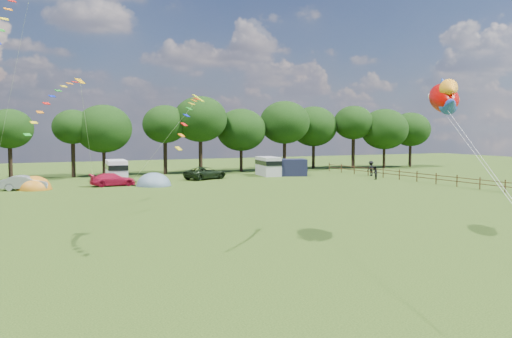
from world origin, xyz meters
name	(u,v)px	position (x,y,z in m)	size (l,w,h in m)	color
ground_plane	(352,294)	(0.00, 0.00, 0.00)	(180.00, 180.00, 0.00)	black
tree_line	(133,126)	(5.30, 54.99, 6.35)	(102.98, 10.98, 10.27)	black
fence	(408,175)	(32.00, 34.50, 0.70)	(0.12, 33.12, 1.20)	#472D19
car_b	(25,183)	(-8.32, 42.50, 0.72)	(1.52, 4.07, 1.44)	gray
car_c	(113,180)	(0.20, 42.91, 0.67)	(1.89, 4.49, 1.35)	#BC1234
car_d	(205,173)	(11.69, 46.24, 0.73)	(2.43, 5.36, 1.46)	black
campervan_c	(116,170)	(1.53, 47.41, 1.31)	(2.71, 5.20, 2.44)	silver
campervan_d	(268,166)	(20.77, 47.84, 1.28)	(2.81, 5.11, 2.37)	#B7B7B9
tent_orange	(34,189)	(-7.44, 42.74, 0.02)	(3.37, 3.70, 2.64)	#C07017
tent_greyblue	(154,186)	(4.10, 41.31, 0.02)	(3.68, 4.03, 2.74)	slate
awning_navy	(292,167)	(23.44, 46.29, 1.06)	(3.39, 2.75, 2.12)	#191B35
fish_kite	(445,98)	(10.46, 6.53, 7.60)	(3.23, 4.24, 2.30)	#BE0600
streamer_kite_b	(60,95)	(-7.36, 21.41, 8.04)	(4.27, 4.67, 3.79)	#FFAB07
streamer_kite_c	(191,111)	(-2.34, 10.67, 6.83)	(3.18, 5.05, 2.83)	#DCE70F
walker_a	(375,173)	(29.44, 37.29, 0.79)	(0.77, 0.47, 1.58)	black
walker_b	(371,168)	(32.18, 41.67, 0.96)	(1.24, 0.57, 1.91)	black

